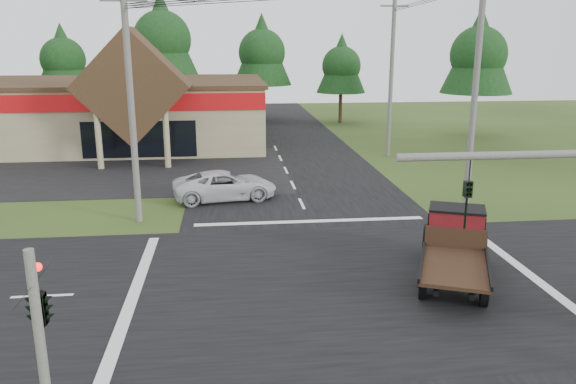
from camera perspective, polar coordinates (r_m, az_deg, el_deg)
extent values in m
plane|color=#2B4017|center=(19.95, 5.21, -9.22)|extent=(120.00, 120.00, 0.00)
cube|color=black|center=(19.95, 5.21, -9.20)|extent=(12.00, 120.00, 0.02)
cube|color=black|center=(19.95, 5.21, -9.19)|extent=(120.00, 12.00, 0.02)
cube|color=black|center=(39.09, -21.26, 1.91)|extent=(28.00, 14.00, 0.02)
cube|color=gray|center=(49.70, -20.59, 7.48)|extent=(30.00, 15.00, 5.00)
cube|color=#3C2718|center=(49.48, -20.86, 10.40)|extent=(30.40, 15.40, 0.30)
cube|color=maroon|center=(42.30, -23.24, 8.26)|extent=(30.00, 0.12, 1.20)
cube|color=#3C2718|center=(39.93, -15.43, 10.33)|extent=(7.78, 4.00, 7.78)
cylinder|color=gray|center=(39.06, -18.68, 5.10)|extent=(0.40, 0.40, 4.00)
cylinder|color=gray|center=(38.35, -12.23, 5.38)|extent=(0.40, 0.40, 4.00)
cube|color=black|center=(41.33, -14.86, 5.19)|extent=(8.00, 0.08, 2.60)
imported|color=black|center=(11.78, 17.71, -1.28)|extent=(0.16, 0.20, 1.00)
cylinder|color=#595651|center=(12.50, -23.75, -14.84)|extent=(0.20, 0.20, 4.40)
imported|color=black|center=(12.04, -24.22, -8.12)|extent=(0.53, 2.48, 1.00)
sphere|color=#FF0C0C|center=(12.10, -24.11, -6.98)|extent=(0.18, 0.18, 0.18)
cylinder|color=#595651|center=(26.34, -15.62, 8.08)|extent=(0.30, 0.30, 10.50)
cube|color=#595651|center=(26.24, -16.36, 18.20)|extent=(2.00, 0.12, 0.12)
cylinder|color=#595651|center=(28.46, 18.45, 9.36)|extent=(0.30, 0.30, 11.50)
cylinder|color=#595651|center=(41.59, 10.43, 11.19)|extent=(0.30, 0.30, 11.20)
cube|color=#595651|center=(41.59, 10.77, 18.08)|extent=(2.00, 0.12, 0.12)
cylinder|color=#332316|center=(62.33, -21.47, 8.03)|extent=(0.36, 0.36, 3.50)
cone|color=black|center=(62.02, -21.92, 12.65)|extent=(5.60, 5.60, 6.60)
sphere|color=black|center=(62.03, -21.89, 12.38)|extent=(4.40, 4.40, 4.40)
cylinder|color=#332316|center=(59.45, -12.33, 8.94)|extent=(0.36, 0.36, 4.55)
cone|color=black|center=(59.17, -12.69, 15.26)|extent=(7.28, 7.28, 8.58)
sphere|color=black|center=(59.16, -12.67, 14.89)|extent=(5.72, 5.72, 5.72)
cylinder|color=#332316|center=(60.27, -2.60, 9.00)|extent=(0.36, 0.36, 3.85)
cone|color=black|center=(59.95, -2.67, 14.29)|extent=(6.16, 6.16, 7.26)
sphere|color=black|center=(59.95, -2.66, 13.97)|extent=(4.84, 4.84, 4.84)
cylinder|color=#332316|center=(59.37, 5.34, 8.52)|extent=(0.36, 0.36, 3.15)
cone|color=black|center=(59.04, 5.45, 12.91)|extent=(5.04, 5.04, 5.94)
sphere|color=black|center=(59.05, 5.44, 12.65)|extent=(3.96, 3.96, 3.96)
cylinder|color=#332316|center=(52.89, 18.31, 7.44)|extent=(0.36, 0.36, 3.85)
cone|color=black|center=(52.53, 18.81, 13.45)|extent=(6.16, 6.16, 7.26)
sphere|color=black|center=(52.54, 18.78, 13.09)|extent=(4.84, 4.84, 4.84)
imported|color=silver|center=(30.18, -6.43, 0.68)|extent=(5.83, 3.41, 1.52)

